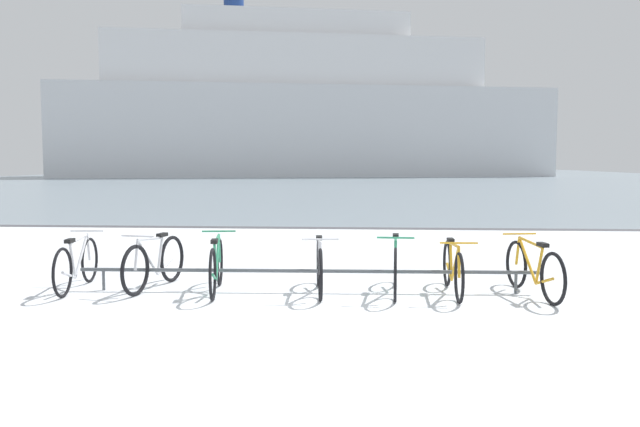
{
  "coord_description": "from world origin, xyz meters",
  "views": [
    {
      "loc": [
        0.67,
        -6.34,
        1.74
      ],
      "look_at": [
        -0.01,
        3.84,
        0.89
      ],
      "focal_mm": 35.68,
      "sensor_mm": 36.0,
      "label": 1
    }
  ],
  "objects": [
    {
      "name": "ground",
      "position": [
        0.0,
        53.9,
        -0.04
      ],
      "size": [
        80.0,
        132.0,
        0.08
      ],
      "color": "silver"
    },
    {
      "name": "bike_rack",
      "position": [
        -0.06,
        1.97,
        0.27
      ],
      "size": [
        6.1,
        0.21,
        0.31
      ],
      "color": "#4C5156",
      "rests_on": "ground"
    },
    {
      "name": "bicycle_0",
      "position": [
        -3.18,
        1.92,
        0.35
      ],
      "size": [
        0.46,
        1.67,
        0.76
      ],
      "color": "black",
      "rests_on": "ground"
    },
    {
      "name": "bicycle_1",
      "position": [
        -2.15,
        2.05,
        0.35
      ],
      "size": [
        0.48,
        1.65,
        0.78
      ],
      "color": "black",
      "rests_on": "ground"
    },
    {
      "name": "bicycle_2",
      "position": [
        -1.25,
        1.84,
        0.36
      ],
      "size": [
        0.46,
        1.64,
        0.78
      ],
      "color": "black",
      "rests_on": "ground"
    },
    {
      "name": "bicycle_3",
      "position": [
        0.11,
        1.9,
        0.35
      ],
      "size": [
        0.46,
        1.61,
        0.78
      ],
      "color": "black",
      "rests_on": "ground"
    },
    {
      "name": "bicycle_4",
      "position": [
        1.11,
        1.96,
        0.37
      ],
      "size": [
        0.46,
        1.77,
        0.8
      ],
      "color": "black",
      "rests_on": "ground"
    },
    {
      "name": "bicycle_5",
      "position": [
        1.85,
        1.94,
        0.34
      ],
      "size": [
        0.46,
        1.73,
        0.75
      ],
      "color": "black",
      "rests_on": "ground"
    },
    {
      "name": "bicycle_6",
      "position": [
        2.87,
        1.9,
        0.35
      ],
      "size": [
        0.47,
        1.72,
        0.77
      ],
      "color": "black",
      "rests_on": "ground"
    },
    {
      "name": "ferry_ship",
      "position": [
        -6.06,
        65.64,
        7.41
      ],
      "size": [
        55.08,
        22.82,
        22.08
      ],
      "color": "silver",
      "rests_on": "ground"
    }
  ]
}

